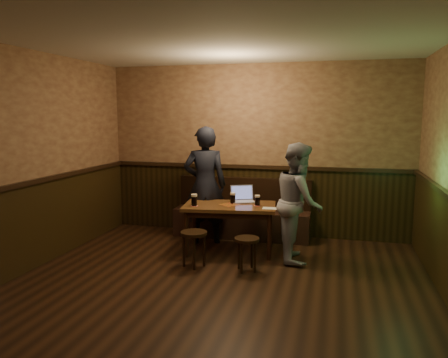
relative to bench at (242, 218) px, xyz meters
name	(u,v)px	position (x,y,z in m)	size (l,w,h in m)	color
room	(207,190)	(0.17, -2.53, 0.89)	(5.04, 6.04, 2.84)	black
bench	(242,218)	(0.00, 0.00, 0.00)	(2.20, 0.50, 0.95)	black
pub_table	(230,211)	(0.00, -0.85, 0.30)	(1.39, 0.91, 0.70)	#522617
stool_left	(194,239)	(-0.30, -1.57, 0.06)	(0.44, 0.44, 0.47)	black
stool_right	(247,244)	(0.40, -1.55, 0.03)	(0.41, 0.41, 0.43)	black
pint_left	(194,200)	(-0.47, -1.06, 0.47)	(0.11, 0.11, 0.17)	red
pint_mid	(233,198)	(0.03, -0.76, 0.47)	(0.10, 0.10, 0.16)	red
pint_right	(257,200)	(0.40, -0.81, 0.46)	(0.10, 0.10, 0.15)	red
laptop	(243,198)	(0.14, -0.59, 0.45)	(0.42, 0.39, 0.24)	silver
menu	(270,208)	(0.61, -0.95, 0.39)	(0.22, 0.15, 0.00)	silver
person_suit	(205,185)	(-0.49, -0.47, 0.59)	(0.66, 0.43, 1.81)	black
person_grey	(299,202)	(0.99, -0.94, 0.50)	(0.79, 0.61, 1.62)	gray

